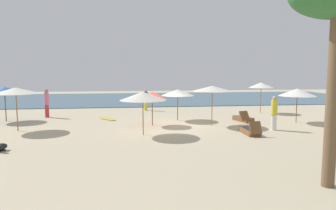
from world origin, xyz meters
The scene contains 17 objects.
ground_plane centered at (0.00, 0.00, 0.00)m, with size 60.00×60.00×0.00m, color #BCAD8E.
ocean_water centered at (0.00, 17.00, 0.03)m, with size 48.00×16.00×0.06m, color #3D6075.
umbrella_0 centered at (1.02, 1.98, 1.78)m, with size 2.09×2.09×1.98m.
umbrella_2 centered at (-7.91, -0.39, 2.13)m, with size 2.29×2.29×2.29m.
umbrella_3 centered at (7.70, 4.54, 2.08)m, with size 1.81×1.81×2.27m.
umbrella_4 centered at (2.68, -0.16, 2.14)m, with size 2.26×2.26×2.30m.
umbrella_5 centered at (-1.39, -2.32, 1.94)m, with size 2.27×2.27×2.15m.
umbrella_6 centered at (-9.72, 2.98, 1.96)m, with size 2.27×2.27×2.15m.
umbrella_7 centered at (8.06, 0.15, 1.86)m, with size 2.20×2.20×2.08m.
umbrella_8 centered at (-0.73, 0.31, 1.74)m, with size 1.72×1.72×1.97m.
lounger_1 centered at (5.02, 0.99, 0.17)m, with size 0.99×1.75×0.72m.
lounger_2 centered at (3.93, -2.80, 0.18)m, with size 0.60×1.63×0.75m.
person_1 centered at (5.60, -1.92, 0.93)m, with size 0.39×0.39×1.83m.
person_2 centered at (-7.57, 4.30, 0.99)m, with size 0.34×0.34×1.93m.
person_3 centered at (-0.72, 7.08, 0.84)m, with size 0.43×0.43×1.67m.
dog centered at (-7.14, -4.71, 0.17)m, with size 0.57×0.68×0.32m.
surfboard centered at (-3.49, 3.01, 0.04)m, with size 1.53×1.95×0.07m.
Camera 1 is at (-2.11, -17.46, 3.21)m, focal length 33.27 mm.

